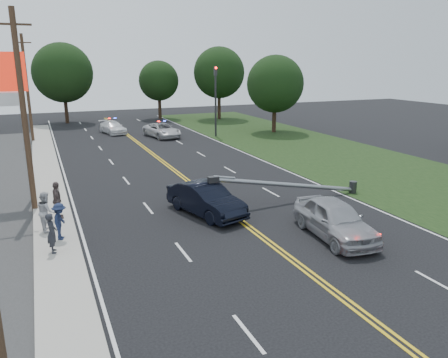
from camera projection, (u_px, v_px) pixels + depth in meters
name	position (u px, v px, depth m)	size (l,w,h in m)	color
ground	(316.00, 278.00, 15.63)	(120.00, 120.00, 0.00)	black
sidewalk	(53.00, 219.00, 21.30)	(1.80, 70.00, 0.12)	#A7A297
grass_verge	(397.00, 176.00, 29.63)	(12.00, 80.00, 0.01)	black
centerline_yellow	(213.00, 200.00, 24.51)	(0.36, 80.00, 0.00)	gold
traffic_signal	(216.00, 95.00, 44.32)	(0.28, 0.41, 7.05)	#2D2D30
fallen_streetlight	(297.00, 185.00, 24.08)	(9.36, 0.44, 1.91)	#2D2D30
utility_pole_mid	(24.00, 112.00, 21.47)	(1.60, 0.28, 10.00)	#382619
utility_pole_far	(27.00, 88.00, 41.00)	(1.60, 0.28, 10.00)	#382619
tree_6	(63.00, 73.00, 53.37)	(7.23, 7.23, 9.80)	black
tree_7	(159.00, 81.00, 57.95)	(5.26, 5.26, 7.68)	black
tree_8	(219.00, 73.00, 57.45)	(6.70, 6.70, 9.45)	black
tree_9	(275.00, 84.00, 46.73)	(6.09, 6.09, 8.24)	black
crashed_sedan	(206.00, 199.00, 21.97)	(1.69, 4.85, 1.60)	black
waiting_sedan	(335.00, 219.00, 19.10)	(1.98, 4.93, 1.68)	#9FA0A7
emergency_a	(162.00, 130.00, 44.65)	(2.33, 5.05, 1.40)	silver
emergency_b	(113.00, 127.00, 46.95)	(1.82, 4.47, 1.30)	silver
bystander_a	(52.00, 233.00, 17.29)	(0.60, 0.39, 1.64)	#25262D
bystander_b	(46.00, 211.00, 19.52)	(0.88, 0.69, 1.81)	#AEADB2
bystander_c	(60.00, 221.00, 18.59)	(1.04, 0.60, 1.61)	#1A2443
bystander_d	(57.00, 200.00, 21.04)	(1.08, 0.45, 1.84)	#594947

